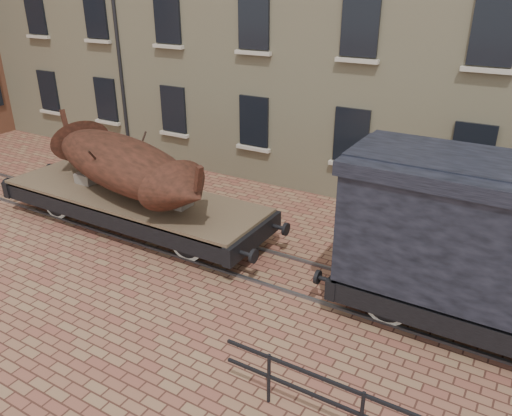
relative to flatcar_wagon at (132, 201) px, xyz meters
The scene contains 5 objects.
ground 3.68m from the flatcar_wagon, ahead, with size 90.00×90.00×0.00m, color brown.
rail_track 3.68m from the flatcar_wagon, ahead, with size 30.00×1.52×0.06m.
flatcar_wagon is the anchor object (origin of this frame).
iron_boat 1.13m from the flatcar_wagon, behind, with size 7.42×3.89×1.76m.
goods_van 9.60m from the flatcar_wagon, ahead, with size 6.88×2.51×3.56m.
Camera 1 is at (6.06, -9.39, 6.48)m, focal length 35.00 mm.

